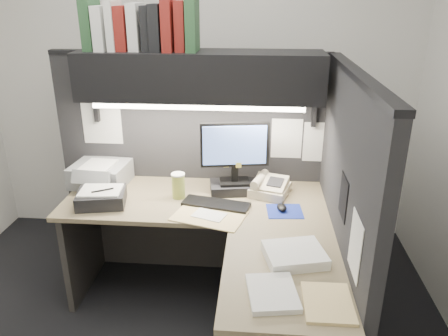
% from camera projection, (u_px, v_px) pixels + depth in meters
% --- Properties ---
extents(wall_back, '(3.50, 0.04, 2.70)m').
position_uv_depth(wall_back, '(197.00, 78.00, 3.51)').
color(wall_back, white).
rests_on(wall_back, floor).
extents(partition_back, '(1.90, 0.06, 1.60)m').
position_uv_depth(partition_back, '(192.00, 167.00, 3.19)').
color(partition_back, black).
rests_on(partition_back, floor).
extents(partition_right, '(0.06, 1.50, 1.60)m').
position_uv_depth(partition_right, '(341.00, 223.00, 2.42)').
color(partition_right, black).
rests_on(partition_right, floor).
extents(desk, '(1.70, 1.53, 0.73)m').
position_uv_depth(desk, '(239.00, 291.00, 2.43)').
color(desk, '#7E6F50').
rests_on(desk, floor).
extents(overhead_shelf, '(1.55, 0.34, 0.30)m').
position_uv_depth(overhead_shelf, '(200.00, 76.00, 2.75)').
color(overhead_shelf, black).
rests_on(overhead_shelf, partition_back).
extents(task_light_tube, '(1.32, 0.04, 0.04)m').
position_uv_depth(task_light_tube, '(197.00, 107.00, 2.69)').
color(task_light_tube, white).
rests_on(task_light_tube, overhead_shelf).
extents(monitor, '(0.45, 0.25, 0.49)m').
position_uv_depth(monitor, '(235.00, 165.00, 2.89)').
color(monitor, black).
rests_on(monitor, desk).
extents(keyboard, '(0.45, 0.23, 0.02)m').
position_uv_depth(keyboard, '(216.00, 204.00, 2.76)').
color(keyboard, black).
rests_on(keyboard, desk).
extents(mousepad, '(0.23, 0.21, 0.00)m').
position_uv_depth(mousepad, '(285.00, 211.00, 2.69)').
color(mousepad, navy).
rests_on(mousepad, desk).
extents(mouse, '(0.07, 0.10, 0.03)m').
position_uv_depth(mouse, '(282.00, 207.00, 2.70)').
color(mouse, black).
rests_on(mouse, mousepad).
extents(telephone, '(0.30, 0.31, 0.10)m').
position_uv_depth(telephone, '(270.00, 187.00, 2.91)').
color(telephone, beige).
rests_on(telephone, desk).
extents(coffee_cup, '(0.10, 0.10, 0.16)m').
position_uv_depth(coffee_cup, '(178.00, 186.00, 2.85)').
color(coffee_cup, '#CDC352').
rests_on(coffee_cup, desk).
extents(printer, '(0.40, 0.35, 0.15)m').
position_uv_depth(printer, '(101.00, 174.00, 3.06)').
color(printer, gray).
rests_on(printer, desk).
extents(notebook_stack, '(0.34, 0.30, 0.09)m').
position_uv_depth(notebook_stack, '(102.00, 198.00, 2.77)').
color(notebook_stack, black).
rests_on(notebook_stack, desk).
extents(open_folder, '(0.48, 0.38, 0.01)m').
position_uv_depth(open_folder, '(209.00, 216.00, 2.63)').
color(open_folder, '#DEC27D').
rests_on(open_folder, desk).
extents(paper_stack_a, '(0.34, 0.31, 0.06)m').
position_uv_depth(paper_stack_a, '(294.00, 255.00, 2.20)').
color(paper_stack_a, white).
rests_on(paper_stack_a, desk).
extents(paper_stack_b, '(0.25, 0.30, 0.03)m').
position_uv_depth(paper_stack_b, '(272.00, 293.00, 1.94)').
color(paper_stack_b, white).
rests_on(paper_stack_b, desk).
extents(manila_stack, '(0.21, 0.27, 0.02)m').
position_uv_depth(manila_stack, '(328.00, 303.00, 1.89)').
color(manila_stack, '#DEC27D').
rests_on(manila_stack, desk).
extents(binder_row, '(0.70, 0.25, 0.31)m').
position_uv_depth(binder_row, '(142.00, 27.00, 2.67)').
color(binder_row, '#28502D').
rests_on(binder_row, overhead_shelf).
extents(pinned_papers, '(1.76, 1.31, 0.51)m').
position_uv_depth(pinned_papers, '(244.00, 153.00, 2.72)').
color(pinned_papers, white).
rests_on(pinned_papers, partition_back).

